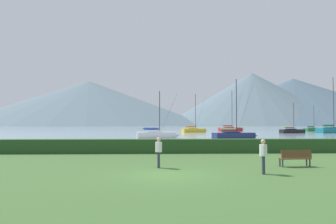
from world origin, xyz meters
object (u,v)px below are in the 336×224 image
at_px(sailboat_slip_8, 332,130).
at_px(sailboat_slip_9, 292,131).
at_px(park_bench_near_path, 295,157).
at_px(person_standing_walker, 263,153).
at_px(sailboat_slip_7, 157,134).
at_px(sailboat_slip_2, 313,129).
at_px(sailboat_slip_3, 234,135).
at_px(sailboat_slip_5, 231,129).
at_px(person_seated_viewer, 159,150).
at_px(sailboat_slip_6, 194,130).

height_order(sailboat_slip_8, sailboat_slip_9, sailboat_slip_8).
distance_m(park_bench_near_path, person_standing_walker, 3.56).
relative_size(sailboat_slip_7, sailboat_slip_8, 0.55).
height_order(sailboat_slip_8, person_standing_walker, sailboat_slip_8).
relative_size(sailboat_slip_2, sailboat_slip_3, 0.87).
bearing_deg(sailboat_slip_8, sailboat_slip_3, -152.04).
bearing_deg(sailboat_slip_3, sailboat_slip_2, 40.29).
xyz_separation_m(sailboat_slip_2, sailboat_slip_9, (-15.03, -18.88, -0.01)).
bearing_deg(sailboat_slip_9, sailboat_slip_5, 107.79).
height_order(park_bench_near_path, person_standing_walker, person_standing_walker).
distance_m(sailboat_slip_2, person_seated_viewer, 92.50).
distance_m(sailboat_slip_3, park_bench_near_path, 30.35).
bearing_deg(park_bench_near_path, sailboat_slip_7, 98.72).
relative_size(sailboat_slip_6, person_standing_walker, 6.41).
xyz_separation_m(sailboat_slip_3, sailboat_slip_9, (22.23, 29.38, -0.04)).
bearing_deg(person_seated_viewer, sailboat_slip_9, 59.50).
bearing_deg(sailboat_slip_3, sailboat_slip_9, 40.85).
distance_m(sailboat_slip_5, person_seated_viewer, 83.20).
distance_m(sailboat_slip_3, sailboat_slip_7, 12.52).
xyz_separation_m(sailboat_slip_2, sailboat_slip_7, (-49.05, -44.03, 0.02)).
bearing_deg(sailboat_slip_6, park_bench_near_path, -108.90).
xyz_separation_m(sailboat_slip_3, sailboat_slip_5, (11.55, 49.70, 0.11)).
bearing_deg(sailboat_slip_3, sailboat_slip_6, 80.20).
relative_size(sailboat_slip_8, sailboat_slip_9, 1.88).
bearing_deg(sailboat_slip_6, sailboat_slip_7, -123.60).
bearing_deg(sailboat_slip_7, sailboat_slip_8, 24.38).
bearing_deg(sailboat_slip_5, sailboat_slip_2, -14.13).
height_order(sailboat_slip_2, sailboat_slip_5, sailboat_slip_5).
distance_m(sailboat_slip_6, person_seated_viewer, 68.87).
distance_m(sailboat_slip_7, person_seated_viewer, 34.39).
bearing_deg(person_seated_viewer, sailboat_slip_7, 89.24).
height_order(sailboat_slip_7, park_bench_near_path, sailboat_slip_7).
bearing_deg(sailboat_slip_5, sailboat_slip_8, -53.71).
height_order(sailboat_slip_3, sailboat_slip_7, sailboat_slip_3).
bearing_deg(sailboat_slip_8, sailboat_slip_9, 168.99).
xyz_separation_m(sailboat_slip_2, sailboat_slip_5, (-25.71, 1.44, 0.14)).
relative_size(sailboat_slip_2, sailboat_slip_8, 0.57).
xyz_separation_m(sailboat_slip_3, park_bench_near_path, (-4.21, -30.06, -0.07)).
bearing_deg(sailboat_slip_7, sailboat_slip_2, 36.25).
distance_m(sailboat_slip_5, sailboat_slip_8, 28.97).
bearing_deg(sailboat_slip_7, sailboat_slip_5, 57.16).
bearing_deg(sailboat_slip_5, sailboat_slip_3, -114.02).
bearing_deg(sailboat_slip_9, person_standing_walker, -125.12).
distance_m(sailboat_slip_2, person_standing_walker, 91.95).
bearing_deg(sailboat_slip_6, sailboat_slip_8, -29.59).
distance_m(sailboat_slip_2, sailboat_slip_7, 65.92).
height_order(sailboat_slip_2, sailboat_slip_6, sailboat_slip_6).
relative_size(sailboat_slip_3, sailboat_slip_5, 0.72).
bearing_deg(park_bench_near_path, person_seated_viewer, 177.04).
xyz_separation_m(sailboat_slip_2, sailboat_slip_6, (-38.75, -10.32, 0.05)).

